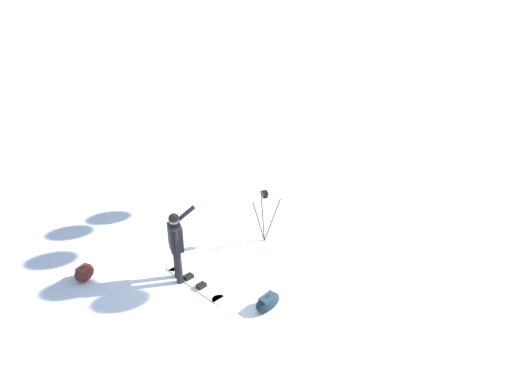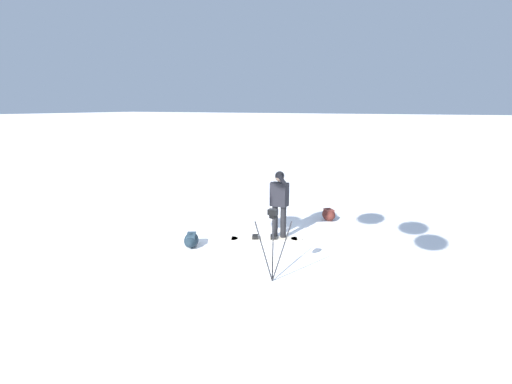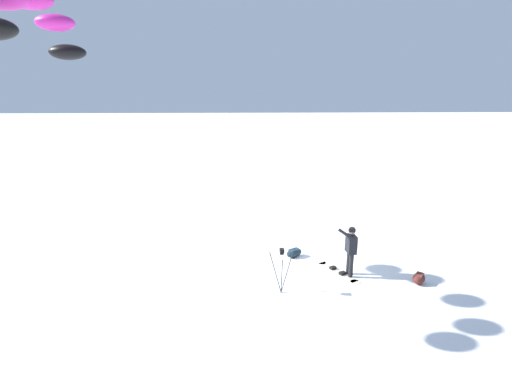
{
  "view_description": "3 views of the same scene",
  "coord_description": "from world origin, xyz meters",
  "px_view_note": "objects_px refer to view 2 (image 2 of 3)",
  "views": [
    {
      "loc": [
        -1.84,
        -8.26,
        6.21
      ],
      "look_at": [
        1.06,
        0.14,
        1.84
      ],
      "focal_mm": 32.68,
      "sensor_mm": 36.0,
      "label": 1
    },
    {
      "loc": [
        7.65,
        3.78,
        3.15
      ],
      "look_at": [
        0.48,
        0.12,
        1.37
      ],
      "focal_mm": 27.43,
      "sensor_mm": 36.0,
      "label": 2
    },
    {
      "loc": [
        3.01,
        10.37,
        5.42
      ],
      "look_at": [
        2.25,
        0.19,
        2.81
      ],
      "focal_mm": 25.37,
      "sensor_mm": 36.0,
      "label": 3
    }
  ],
  "objects_px": {
    "camera_tripod": "(273,231)",
    "gear_bag_small": "(191,240)",
    "gear_bag_large": "(329,214)",
    "snowboarder": "(279,198)",
    "snowboard": "(264,238)"
  },
  "relations": [
    {
      "from": "camera_tripod",
      "to": "gear_bag_large",
      "type": "bearing_deg",
      "value": -177.03
    },
    {
      "from": "gear_bag_large",
      "to": "camera_tripod",
      "type": "distance_m",
      "value": 4.33
    },
    {
      "from": "gear_bag_small",
      "to": "gear_bag_large",
      "type": "bearing_deg",
      "value": 147.5
    },
    {
      "from": "camera_tripod",
      "to": "gear_bag_small",
      "type": "bearing_deg",
      "value": -108.52
    },
    {
      "from": "snowboard",
      "to": "gear_bag_large",
      "type": "relative_size",
      "value": 3.0
    },
    {
      "from": "snowboard",
      "to": "camera_tripod",
      "type": "height_order",
      "value": "camera_tripod"
    },
    {
      "from": "gear_bag_large",
      "to": "gear_bag_small",
      "type": "height_order",
      "value": "gear_bag_large"
    },
    {
      "from": "snowboarder",
      "to": "gear_bag_large",
      "type": "xyz_separation_m",
      "value": [
        -1.95,
        0.67,
        -0.81
      ]
    },
    {
      "from": "snowboard",
      "to": "gear_bag_large",
      "type": "distance_m",
      "value": 2.42
    },
    {
      "from": "snowboard",
      "to": "camera_tripod",
      "type": "distance_m",
      "value": 2.5
    },
    {
      "from": "camera_tripod",
      "to": "snowboarder",
      "type": "bearing_deg",
      "value": -158.91
    },
    {
      "from": "snowboard",
      "to": "snowboarder",
      "type": "bearing_deg",
      "value": 138.72
    },
    {
      "from": "snowboarder",
      "to": "gear_bag_large",
      "type": "distance_m",
      "value": 2.21
    },
    {
      "from": "gear_bag_large",
      "to": "gear_bag_small",
      "type": "distance_m",
      "value": 4.08
    },
    {
      "from": "snowboarder",
      "to": "gear_bag_large",
      "type": "relative_size",
      "value": 2.91
    }
  ]
}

